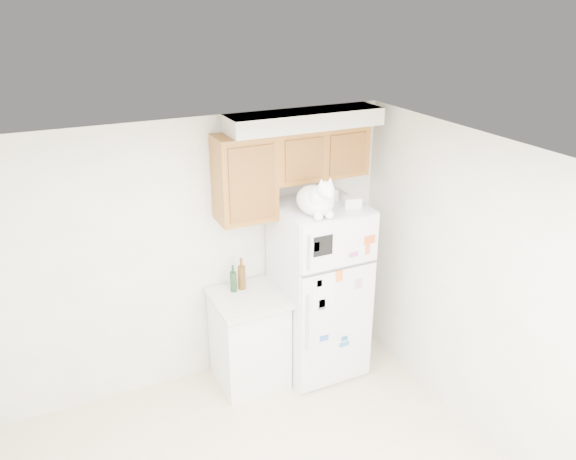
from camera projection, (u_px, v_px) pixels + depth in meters
room_shell at (282, 305)px, 3.44m from camera, size 3.84×4.04×2.52m
refrigerator at (319, 290)px, 5.29m from camera, size 0.76×0.78×1.70m
base_counter at (249, 338)px, 5.23m from camera, size 0.64×0.64×0.92m
cat at (318, 200)px, 4.69m from camera, size 0.36×0.53×0.37m
storage_box_back at (327, 194)px, 5.09m from camera, size 0.20×0.16×0.10m
storage_box_front at (352, 202)px, 4.90m from camera, size 0.17×0.15×0.09m
bottle_green at (233, 278)px, 5.08m from camera, size 0.06×0.06×0.26m
bottle_amber at (242, 274)px, 5.11m from camera, size 0.07×0.07×0.31m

